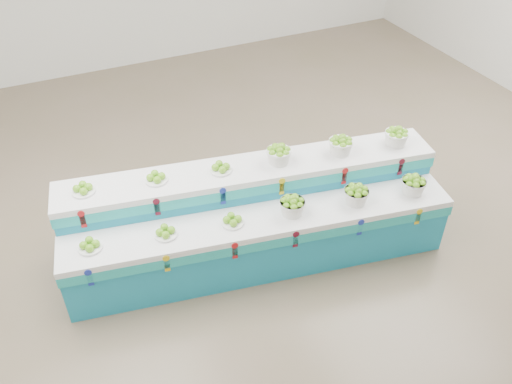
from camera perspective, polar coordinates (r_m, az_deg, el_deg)
ground at (r=6.76m, az=3.07°, el=-2.16°), size 10.00×10.00×0.00m
display_stand at (r=5.90m, az=0.00°, el=-2.74°), size 4.28×1.75×1.02m
plate_lower_left at (r=5.45m, az=-17.22°, el=-5.34°), size 0.28×0.28×0.10m
plate_lower_mid at (r=5.42m, az=-9.58°, el=-4.13°), size 0.28×0.28×0.10m
plate_lower_right at (r=5.48m, az=-2.52°, el=-2.95°), size 0.28×0.28×0.10m
basket_lower_left at (r=5.58m, az=3.86°, el=-1.44°), size 0.31×0.31×0.21m
basket_lower_mid at (r=5.81m, az=10.56°, el=-0.26°), size 0.31×0.31×0.21m
basket_lower_right at (r=6.09m, az=16.35°, el=0.76°), size 0.31×0.31×0.21m
plate_upper_left at (r=5.66m, az=-17.88°, el=0.37°), size 0.28×0.28×0.10m
plate_upper_mid at (r=5.63m, az=-10.56°, el=1.56°), size 0.28×0.28×0.10m
plate_upper_right at (r=5.69m, az=-3.76°, el=2.64°), size 0.28×0.28×0.10m
basket_upper_left at (r=5.79m, az=2.42°, el=4.01°), size 0.31×0.31×0.21m
basket_upper_mid at (r=6.01m, az=8.96°, el=4.95°), size 0.31×0.31×0.21m
basket_upper_right at (r=6.28m, az=14.66°, el=5.71°), size 0.31×0.31×0.21m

